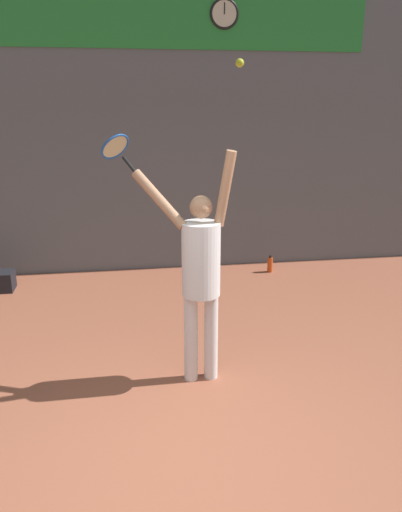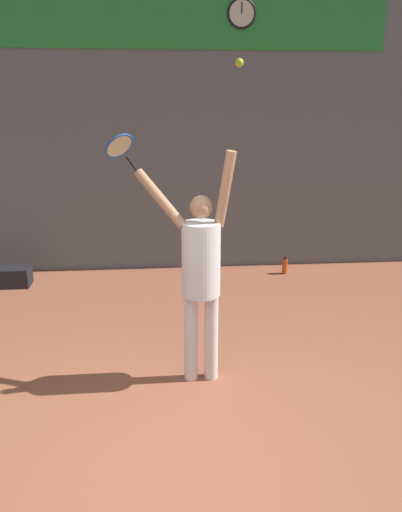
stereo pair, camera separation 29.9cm
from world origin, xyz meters
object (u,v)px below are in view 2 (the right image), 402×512
(scoreboard_clock, at_px, (242,13))
(equipment_bag, at_px, (8,277))
(tennis_player, at_px, (200,269))
(tennis_ball, at_px, (239,63))
(water_bottle, at_px, (285,266))
(tennis_racket, at_px, (120,148))

(scoreboard_clock, relative_size, equipment_bag, 0.68)
(tennis_player, xyz_separation_m, equipment_bag, (-2.58, 2.80, -0.98))
(tennis_ball, bearing_deg, water_bottle, 67.54)
(water_bottle, bearing_deg, equipment_bag, -177.35)
(scoreboard_clock, xyz_separation_m, tennis_player, (-0.89, -3.44, -2.68))
(tennis_player, height_order, tennis_racket, tennis_racket)
(equipment_bag, bearing_deg, scoreboard_clock, 10.42)
(tennis_player, bearing_deg, equipment_bag, 132.63)
(tennis_player, height_order, equipment_bag, tennis_player)
(water_bottle, bearing_deg, tennis_ball, -112.46)
(tennis_racket, relative_size, equipment_bag, 0.64)
(tennis_ball, relative_size, water_bottle, 0.25)
(tennis_ball, xyz_separation_m, water_bottle, (1.29, 3.11, -2.75))
(scoreboard_clock, height_order, water_bottle, scoreboard_clock)
(scoreboard_clock, relative_size, tennis_player, 0.19)
(tennis_player, bearing_deg, water_bottle, 62.08)
(tennis_player, xyz_separation_m, tennis_racket, (-0.71, 0.51, 1.05))
(tennis_ball, bearing_deg, scoreboard_clock, 80.64)
(equipment_bag, bearing_deg, tennis_racket, -50.77)
(equipment_bag, bearing_deg, tennis_player, -47.37)
(scoreboard_clock, height_order, tennis_ball, scoreboard_clock)
(scoreboard_clock, bearing_deg, equipment_bag, -169.58)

